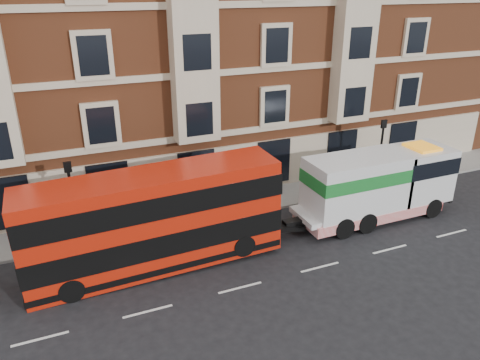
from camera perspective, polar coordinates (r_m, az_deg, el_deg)
name	(u,v)px	position (r m, az deg, el deg)	size (l,w,h in m)	color
ground	(240,288)	(20.60, 0.01, -13.00)	(120.00, 120.00, 0.00)	black
sidewalk	(188,213)	(26.62, -6.33, -3.99)	(90.00, 3.00, 0.15)	slate
victorian_terrace	(153,17)	(31.18, -10.55, 18.94)	(45.00, 12.00, 20.40)	brown
lamp_post_west	(72,198)	(23.51, -19.76, -2.08)	(0.35, 0.15, 4.35)	black
lamp_post_east	(381,149)	(29.92, 16.79, 3.66)	(0.35, 0.15, 4.35)	black
double_decker_bus	(154,219)	(21.08, -10.41, -4.74)	(11.34, 2.60, 4.59)	red
tow_truck	(375,185)	(26.20, 16.19, -0.61)	(9.08, 2.68, 3.78)	silver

